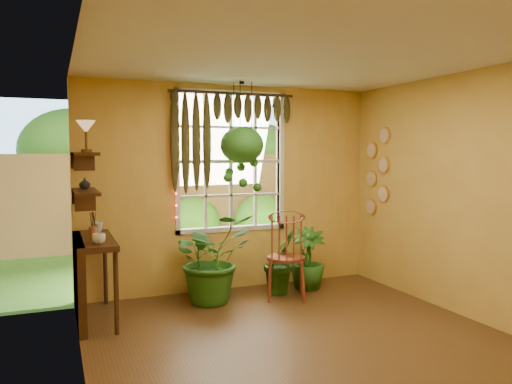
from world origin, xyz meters
TOP-DOWN VIEW (x-y plane):
  - floor at (0.00, 0.00)m, footprint 4.50×4.50m
  - ceiling at (0.00, 0.00)m, footprint 4.50×4.50m
  - wall_back at (0.00, 2.25)m, footprint 4.00×0.00m
  - wall_left at (-2.00, 0.00)m, footprint 0.00×4.50m
  - wall_right at (2.00, 0.00)m, footprint 0.00×4.50m
  - window at (0.00, 2.28)m, footprint 1.52×0.10m
  - valance_vine at (-0.08, 2.16)m, footprint 1.70×0.12m
  - string_lights at (-0.76, 2.19)m, footprint 0.03×0.03m
  - wall_plates at (1.98, 1.79)m, footprint 0.04×0.32m
  - counter_ledge at (-1.91, 1.60)m, footprint 0.40×1.20m
  - shelf_lower at (-1.88, 1.60)m, footprint 0.25×0.90m
  - shelf_upper at (-1.88, 1.60)m, footprint 0.25×0.90m
  - backyard at (0.24, 6.87)m, footprint 14.00×10.00m
  - windsor_chair at (0.46, 1.53)m, footprint 0.64×0.65m
  - potted_plant_left at (-0.44, 1.74)m, footprint 1.16×1.06m
  - potted_plant_mid at (0.50, 1.78)m, footprint 0.57×0.52m
  - potted_plant_right at (0.92, 1.83)m, footprint 0.57×0.57m
  - hanging_basket at (0.01, 1.89)m, footprint 0.54×0.54m
  - cup_a at (-1.78, 1.21)m, footprint 0.16×0.16m
  - cup_b at (-1.72, 2.05)m, footprint 0.13×0.13m
  - brush_jar at (-1.80, 1.63)m, footprint 0.10×0.10m
  - shelf_vase at (-1.87, 1.76)m, footprint 0.15×0.15m
  - tiffany_lamp at (-1.86, 1.49)m, footprint 0.20×0.20m

SIDE VIEW (x-z plane):
  - floor at x=0.00m, z-range 0.00..0.00m
  - windsor_chair at x=0.46m, z-range -0.27..1.01m
  - potted_plant_right at x=0.92m, z-range 0.00..0.82m
  - potted_plant_mid at x=0.50m, z-range 0.00..0.85m
  - potted_plant_left at x=-0.44m, z-range 0.00..1.09m
  - counter_ledge at x=-1.91m, z-range 0.10..1.00m
  - cup_a at x=-1.78m, z-range 0.90..1.00m
  - cup_b at x=-1.72m, z-range 0.90..1.00m
  - brush_jar at x=-1.80m, z-range 0.86..1.22m
  - backyard at x=0.24m, z-range -4.72..7.28m
  - wall_back at x=0.00m, z-range -0.65..3.35m
  - wall_left at x=-2.00m, z-range -0.90..3.60m
  - wall_right at x=2.00m, z-range -0.90..3.60m
  - shelf_lower at x=-1.88m, z-range 1.38..1.42m
  - shelf_vase at x=-1.87m, z-range 1.42..1.54m
  - wall_plates at x=1.98m, z-range 1.00..2.10m
  - window at x=0.00m, z-range 0.77..2.63m
  - string_lights at x=-0.76m, z-range 0.98..2.52m
  - shelf_upper at x=-1.88m, z-range 1.78..1.82m
  - hanging_basket at x=0.01m, z-range 1.17..2.56m
  - tiffany_lamp at x=-1.86m, z-range 1.90..2.22m
  - valance_vine at x=-0.08m, z-range 1.73..2.83m
  - ceiling at x=0.00m, z-range 2.70..2.70m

